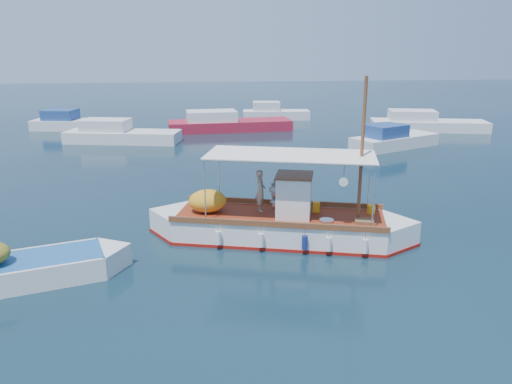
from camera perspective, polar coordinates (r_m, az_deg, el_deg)
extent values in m
plane|color=black|center=(17.45, 4.01, -5.67)|extent=(160.00, 160.00, 0.00)
cube|color=white|center=(17.60, 2.72, -4.28)|extent=(7.53, 4.19, 1.05)
cube|color=white|center=(18.29, -8.53, -3.65)|extent=(2.30, 2.30, 1.05)
cube|color=white|center=(17.63, 14.41, -4.77)|extent=(2.30, 2.30, 1.05)
cube|color=maroon|center=(17.71, 2.71, -5.24)|extent=(7.65, 4.29, 0.17)
cube|color=maroon|center=(17.43, 2.74, -2.73)|extent=(7.48, 4.01, 0.06)
cube|color=brown|center=(18.53, 3.14, -1.19)|extent=(7.02, 2.01, 0.19)
cube|color=brown|center=(16.26, 2.30, -3.72)|extent=(7.02, 2.01, 0.19)
cube|color=white|center=(17.16, 4.36, -0.48)|extent=(1.43, 1.50, 1.43)
cube|color=brown|center=(16.96, 4.41, 1.92)|extent=(1.55, 1.62, 0.06)
cylinder|color=slate|center=(16.84, 2.20, 0.24)|extent=(0.33, 0.52, 0.48)
cylinder|color=slate|center=(17.43, 2.43, 0.79)|extent=(0.33, 0.52, 0.48)
cylinder|color=slate|center=(17.29, 2.29, -1.15)|extent=(0.33, 0.52, 0.48)
cylinder|color=brown|center=(16.74, 12.02, 4.67)|extent=(0.14, 0.14, 4.77)
cylinder|color=brown|center=(16.79, 9.34, 3.52)|extent=(1.68, 0.53, 0.08)
cylinder|color=silver|center=(18.48, -4.25, 1.90)|extent=(0.05, 0.05, 2.15)
cylinder|color=silver|center=(16.51, -5.85, 0.09)|extent=(0.05, 0.05, 2.15)
cylinder|color=silver|center=(18.09, 12.81, 1.21)|extent=(0.05, 0.05, 2.15)
cylinder|color=silver|center=(16.07, 13.29, -0.73)|extent=(0.05, 0.05, 2.15)
cube|color=white|center=(16.81, 3.98, 4.28)|extent=(6.04, 3.70, 0.04)
ellipsoid|color=orange|center=(17.73, -5.55, -1.03)|extent=(1.59, 1.45, 0.80)
cube|color=orange|center=(17.78, 6.91, -1.72)|extent=(0.28, 0.23, 0.38)
cylinder|color=orange|center=(17.99, 13.01, -1.92)|extent=(0.35, 0.35, 0.32)
cube|color=brown|center=(17.01, 12.26, -3.32)|extent=(0.71, 0.58, 0.11)
cylinder|color=#B2B2B2|center=(16.83, 8.07, -3.31)|extent=(0.59, 0.59, 0.11)
cylinder|color=white|center=(15.93, 9.97, 1.12)|extent=(0.28, 0.10, 0.29)
cylinder|color=white|center=(16.63, -4.35, -5.23)|extent=(0.23, 0.23, 0.46)
cylinder|color=navy|center=(16.26, 5.59, -5.78)|extent=(0.23, 0.23, 0.46)
cylinder|color=white|center=(16.29, 12.34, -6.05)|extent=(0.23, 0.23, 0.46)
imported|color=#A8A28B|center=(17.66, 0.51, 0.19)|extent=(0.38, 0.56, 1.49)
cube|color=white|center=(15.97, -25.32, -8.50)|extent=(4.88, 3.03, 0.89)
cube|color=white|center=(16.00, -17.13, -7.56)|extent=(1.70, 1.70, 0.89)
cube|color=#21599B|center=(15.81, -25.51, -7.09)|extent=(4.82, 2.84, 0.05)
cube|color=silver|center=(36.46, -14.93, 5.98)|extent=(8.20, 3.97, 1.00)
cube|color=silver|center=(36.74, -16.78, 7.34)|extent=(3.50, 2.64, 0.80)
cube|color=#A31B2F|center=(40.37, -2.99, 7.47)|extent=(9.89, 3.52, 1.00)
cube|color=silver|center=(40.06, -5.10, 8.66)|extent=(4.05, 2.67, 0.80)
cube|color=silver|center=(34.69, 15.54, 5.43)|extent=(6.61, 4.75, 1.00)
cube|color=navy|center=(33.84, 14.57, 6.79)|extent=(3.08, 2.79, 0.80)
cube|color=silver|center=(42.55, 19.10, 7.06)|extent=(9.29, 4.53, 1.00)
cube|color=silver|center=(42.15, 17.42, 8.37)|extent=(3.98, 2.95, 0.80)
cube|color=silver|center=(43.37, -20.23, 7.11)|extent=(6.48, 3.41, 1.00)
cube|color=navy|center=(43.64, -21.46, 8.24)|extent=(2.79, 2.38, 0.80)
cube|color=silver|center=(46.65, 2.32, 8.69)|extent=(6.21, 2.51, 1.00)
cube|color=silver|center=(46.48, 1.19, 9.79)|extent=(2.56, 1.90, 0.80)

